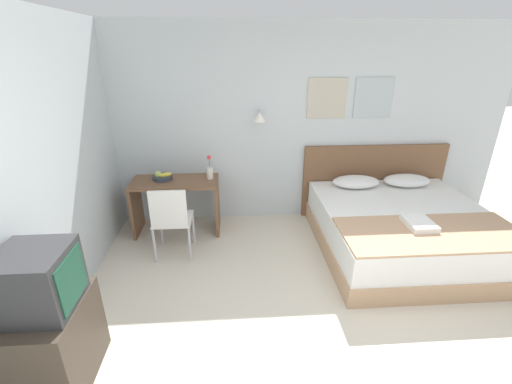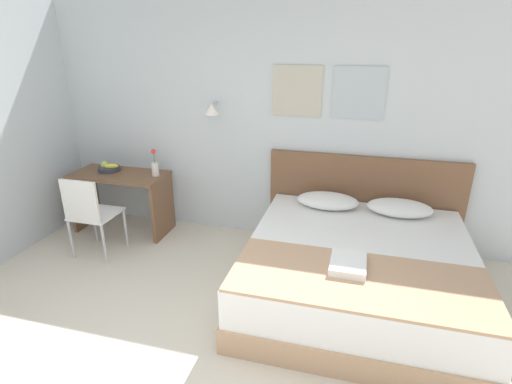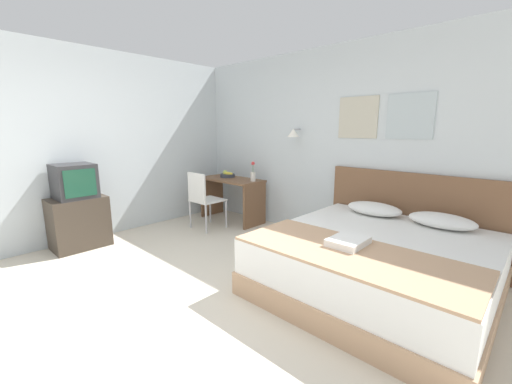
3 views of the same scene
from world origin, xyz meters
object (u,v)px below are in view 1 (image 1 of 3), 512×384
at_px(headboard, 373,180).
at_px(throw_blanket, 433,233).
at_px(desk, 176,196).
at_px(tv_stand, 56,343).
at_px(pillow_right, 407,180).
at_px(pillow_left, 356,182).
at_px(desk_chair, 171,217).
at_px(flower_vase, 210,171).
at_px(television, 37,281).
at_px(bed, 402,230).
at_px(fruit_bowl, 162,177).
at_px(folded_towel_near_foot, 419,223).

relative_size(headboard, throw_blanket, 1.09).
xyz_separation_m(desk, tv_stand, (-0.56, -2.24, -0.17)).
height_order(headboard, pillow_right, headboard).
distance_m(pillow_left, desk_chair, 2.50).
distance_m(throw_blanket, flower_vase, 2.69).
xyz_separation_m(pillow_left, desk, (-2.44, -0.07, -0.12)).
relative_size(desk, tv_stand, 1.65).
height_order(pillow_left, tv_stand, pillow_left).
distance_m(pillow_right, throw_blanket, 1.37).
height_order(throw_blanket, television, television).
relative_size(headboard, desk, 1.86).
height_order(throw_blanket, flower_vase, flower_vase).
distance_m(bed, throw_blanket, 0.64).
relative_size(pillow_left, tv_stand, 0.95).
xyz_separation_m(tv_stand, television, (0.00, 0.00, 0.56)).
bearing_deg(desk, fruit_bowl, 163.24).
height_order(folded_towel_near_foot, fruit_bowl, fruit_bowl).
distance_m(headboard, fruit_bowl, 2.98).
height_order(headboard, tv_stand, headboard).
relative_size(folded_towel_near_foot, tv_stand, 0.53).
distance_m(headboard, desk, 2.82).
relative_size(folded_towel_near_foot, television, 0.78).
bearing_deg(bed, pillow_right, 64.34).
bearing_deg(folded_towel_near_foot, television, -161.09).
xyz_separation_m(folded_towel_near_foot, fruit_bowl, (-2.87, 1.17, 0.16)).
height_order(desk, tv_stand, desk).
height_order(headboard, pillow_left, headboard).
bearing_deg(desk, desk_chair, -86.50).
xyz_separation_m(headboard, tv_stand, (-3.36, -2.58, -0.19)).
relative_size(throw_blanket, flower_vase, 5.98).
distance_m(pillow_left, fruit_bowl, 2.60).
distance_m(pillow_right, flower_vase, 2.71).
height_order(folded_towel_near_foot, desk, desk).
bearing_deg(pillow_right, desk_chair, -167.05).
xyz_separation_m(pillow_right, flower_vase, (-2.70, -0.02, 0.21)).
bearing_deg(pillow_right, television, -148.16).
bearing_deg(fruit_bowl, folded_towel_near_foot, -22.13).
distance_m(fruit_bowl, tv_stand, 2.36).
relative_size(bed, pillow_left, 3.11).
bearing_deg(folded_towel_near_foot, desk, 157.57).
xyz_separation_m(pillow_right, desk, (-3.16, -0.07, -0.12)).
height_order(throw_blanket, desk_chair, desk_chair).
relative_size(pillow_left, fruit_bowl, 2.47).
xyz_separation_m(throw_blanket, television, (-3.35, -0.98, 0.33)).
height_order(throw_blanket, fruit_bowl, fruit_bowl).
distance_m(headboard, flower_vase, 2.38).
bearing_deg(desk, throw_blanket, -24.23).
bearing_deg(pillow_right, bed, -115.66).
bearing_deg(flower_vase, headboard, 7.13).
bearing_deg(flower_vase, throw_blanket, -29.16).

